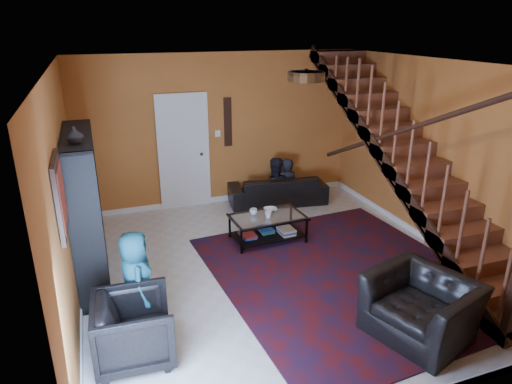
{
  "coord_description": "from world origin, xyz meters",
  "views": [
    {
      "loc": [
        -2.19,
        -5.3,
        3.28
      ],
      "look_at": [
        -0.14,
        0.4,
        1.02
      ],
      "focal_mm": 32.0,
      "sensor_mm": 36.0,
      "label": 1
    }
  ],
  "objects_px": {
    "armchair_right": "(421,307)",
    "sofa": "(277,189)",
    "bookshelf": "(87,212)",
    "armchair_left": "(134,329)",
    "coffee_table": "(268,227)"
  },
  "relations": [
    {
      "from": "armchair_right",
      "to": "coffee_table",
      "type": "relative_size",
      "value": 0.91
    },
    {
      "from": "sofa",
      "to": "coffee_table",
      "type": "distance_m",
      "value": 1.68
    },
    {
      "from": "bookshelf",
      "to": "sofa",
      "type": "bearing_deg",
      "value": 26.61
    },
    {
      "from": "sofa",
      "to": "armchair_right",
      "type": "bearing_deg",
      "value": 97.43
    },
    {
      "from": "coffee_table",
      "to": "armchair_right",
      "type": "bearing_deg",
      "value": -74.78
    },
    {
      "from": "sofa",
      "to": "coffee_table",
      "type": "relative_size",
      "value": 1.58
    },
    {
      "from": "bookshelf",
      "to": "coffee_table",
      "type": "height_order",
      "value": "bookshelf"
    },
    {
      "from": "bookshelf",
      "to": "armchair_left",
      "type": "height_order",
      "value": "bookshelf"
    },
    {
      "from": "armchair_right",
      "to": "coffee_table",
      "type": "xyz_separation_m",
      "value": [
        -0.74,
        2.73,
        -0.1
      ]
    },
    {
      "from": "bookshelf",
      "to": "armchair_right",
      "type": "bearing_deg",
      "value": -36.91
    },
    {
      "from": "armchair_left",
      "to": "coffee_table",
      "type": "height_order",
      "value": "armchair_left"
    },
    {
      "from": "armchair_right",
      "to": "sofa",
      "type": "bearing_deg",
      "value": 160.92
    },
    {
      "from": "bookshelf",
      "to": "armchair_right",
      "type": "height_order",
      "value": "bookshelf"
    },
    {
      "from": "bookshelf",
      "to": "sofa",
      "type": "height_order",
      "value": "bookshelf"
    },
    {
      "from": "armchair_left",
      "to": "bookshelf",
      "type": "bearing_deg",
      "value": 13.84
    }
  ]
}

